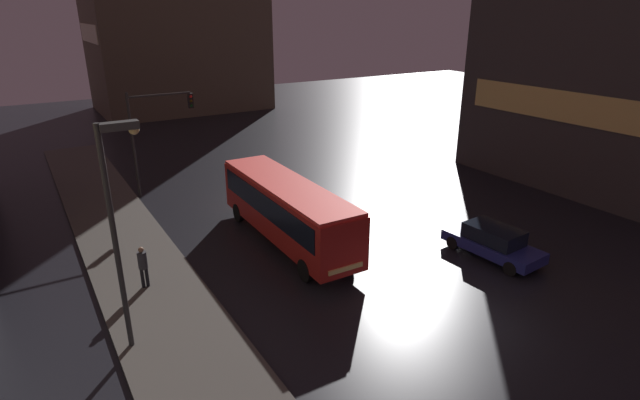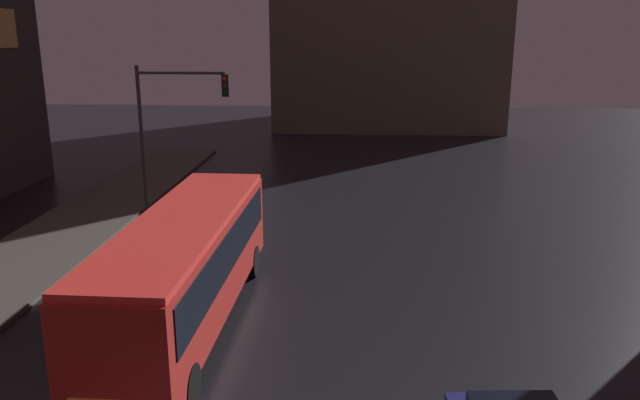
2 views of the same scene
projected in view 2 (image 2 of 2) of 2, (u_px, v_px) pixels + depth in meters
bus_near at (186, 260)px, 16.35m from camera, size 2.54×10.32×3.10m
traffic_light_main at (172, 115)px, 25.99m from camera, size 3.91×0.35×6.35m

